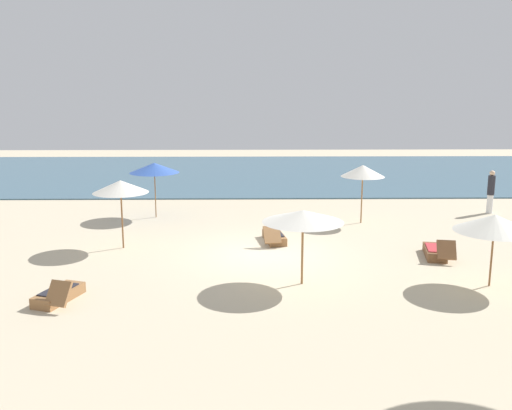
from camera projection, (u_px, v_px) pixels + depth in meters
name	position (u px, v px, depth m)	size (l,w,h in m)	color
ground_plane	(266.00, 254.00, 18.90)	(60.00, 60.00, 0.00)	beige
ocean_water	(257.00, 173.00, 35.52)	(48.00, 16.00, 0.06)	#3D6075
umbrella_0	(363.00, 171.00, 22.65)	(1.71, 1.71, 2.32)	olive
umbrella_1	(495.00, 223.00, 15.54)	(2.15, 2.15, 2.01)	brown
umbrella_2	(154.00, 168.00, 23.61)	(2.02, 2.02, 2.27)	olive
umbrella_3	(303.00, 216.00, 15.67)	(2.23, 2.23, 2.09)	olive
umbrella_4	(121.00, 187.00, 19.13)	(1.84, 1.84, 2.31)	brown
lounger_0	(274.00, 237.00, 20.26)	(0.84, 1.76, 0.69)	olive
lounger_1	(59.00, 295.00, 14.74)	(1.09, 1.76, 0.72)	olive
lounger_2	(436.00, 252.00, 18.48)	(0.88, 1.77, 0.69)	brown
person_2	(491.00, 191.00, 24.58)	(0.31, 0.31, 1.84)	white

